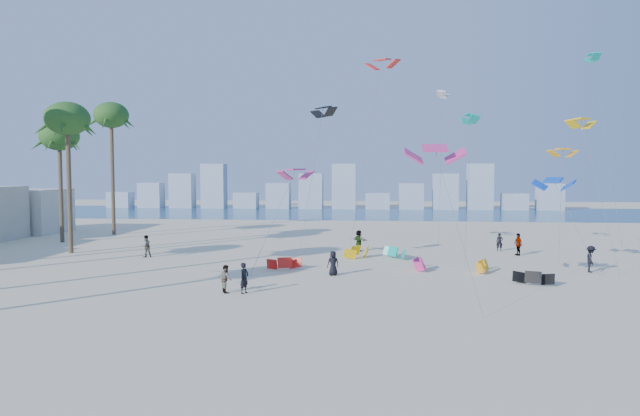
{
  "coord_description": "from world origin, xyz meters",
  "views": [
    {
      "loc": [
        6.66,
        -23.47,
        7.11
      ],
      "look_at": [
        3.0,
        16.0,
        4.5
      ],
      "focal_mm": 31.8,
      "sensor_mm": 36.0,
      "label": 1
    }
  ],
  "objects": [
    {
      "name": "grounded_kites",
      "position": [
        8.83,
        18.4,
        0.42
      ],
      "size": [
        19.05,
        12.49,
        0.9
      ],
      "color": "red",
      "rests_on": "ground"
    },
    {
      "name": "ground",
      "position": [
        0.0,
        0.0,
        0.0
      ],
      "size": [
        220.0,
        220.0,
        0.0
      ],
      "primitive_type": "plane",
      "color": "beige",
      "rests_on": "ground"
    },
    {
      "name": "distant_skyline",
      "position": [
        -1.19,
        82.0,
        3.09
      ],
      "size": [
        85.0,
        3.0,
        8.4
      ],
      "color": "#9EADBF",
      "rests_on": "ground"
    },
    {
      "name": "flying_kites",
      "position": [
        12.41,
        22.99,
        11.85
      ],
      "size": [
        29.89,
        30.92,
        18.64
      ],
      "color": "#D12E81",
      "rests_on": "ground"
    },
    {
      "name": "kitesurfers_far",
      "position": [
        9.06,
        21.92,
        0.91
      ],
      "size": [
        34.86,
        13.74,
        1.88
      ],
      "color": "black",
      "rests_on": "ground"
    },
    {
      "name": "kitesurfer_near",
      "position": [
        -0.71,
        8.46,
        0.9
      ],
      "size": [
        0.67,
        0.77,
        1.79
      ],
      "primitive_type": "imported",
      "rotation": [
        0.0,
        0.0,
        1.13
      ],
      "color": "black",
      "rests_on": "ground"
    },
    {
      "name": "ocean",
      "position": [
        0.0,
        72.0,
        0.01
      ],
      "size": [
        220.0,
        220.0,
        0.0
      ],
      "primitive_type": "plane",
      "color": "navy",
      "rests_on": "ground"
    },
    {
      "name": "kitesurfer_mid",
      "position": [
        -1.84,
        8.61,
        0.81
      ],
      "size": [
        0.93,
        0.99,
        1.62
      ],
      "primitive_type": "imported",
      "rotation": [
        0.0,
        0.0,
        2.1
      ],
      "color": "gray",
      "rests_on": "ground"
    }
  ]
}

